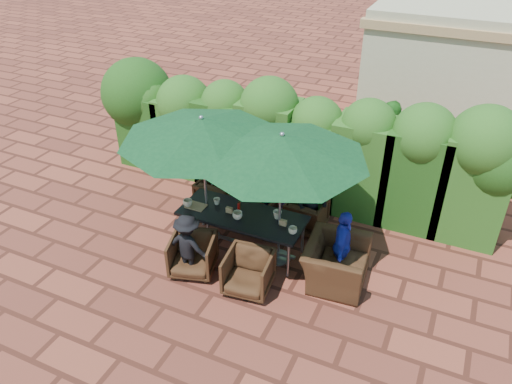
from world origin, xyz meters
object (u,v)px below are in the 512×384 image
at_px(chair_far_right, 307,213).
at_px(chair_near_right, 248,271).
at_px(chair_far_mid, 261,206).
at_px(chair_near_left, 193,253).
at_px(umbrella_left, 202,129).
at_px(umbrella_right, 282,147).
at_px(dining_table, 242,218).
at_px(chair_end_right, 336,257).
at_px(chair_far_left, 222,195).

distance_m(chair_far_right, chair_near_right, 1.98).
distance_m(chair_far_mid, chair_near_left, 1.83).
xyz_separation_m(chair_far_right, chair_near_left, (-1.33, -1.95, 0.02)).
height_order(umbrella_left, chair_near_left, umbrella_left).
bearing_deg(umbrella_right, chair_near_right, -99.39).
distance_m(dining_table, umbrella_left, 1.71).
distance_m(chair_far_mid, chair_near_right, 1.88).
xyz_separation_m(umbrella_right, chair_far_mid, (-0.74, 0.87, -1.85)).
distance_m(chair_far_mid, chair_far_right, 0.89).
bearing_deg(umbrella_right, chair_end_right, -6.79).
xyz_separation_m(dining_table, chair_near_right, (0.55, -0.90, -0.30)).
relative_size(chair_far_left, chair_near_left, 1.13).
xyz_separation_m(chair_far_mid, chair_near_right, (0.59, -1.79, 0.01)).
distance_m(chair_far_mid, chair_end_right, 2.07).
xyz_separation_m(dining_table, chair_far_left, (-0.87, 0.87, -0.25)).
height_order(chair_far_mid, chair_near_left, chair_near_left).
xyz_separation_m(chair_far_mid, chair_end_right, (1.81, -1.00, 0.12)).
relative_size(chair_far_mid, chair_near_left, 0.98).
bearing_deg(umbrella_left, chair_near_right, -36.47).
xyz_separation_m(umbrella_left, chair_far_left, (-0.14, 0.83, -1.79)).
bearing_deg(chair_far_mid, chair_near_left, 86.51).
bearing_deg(chair_far_left, chair_near_right, 134.62).
height_order(dining_table, chair_far_left, chair_far_left).
height_order(chair_far_left, chair_end_right, chair_end_right).
height_order(chair_far_left, chair_near_left, chair_far_left).
height_order(chair_far_mid, chair_near_right, chair_near_right).
xyz_separation_m(chair_far_right, chair_near_right, (-0.29, -1.96, 0.02)).
height_order(umbrella_left, chair_far_right, umbrella_left).
bearing_deg(chair_far_right, umbrella_left, 35.56).
bearing_deg(chair_far_mid, chair_far_left, 11.64).
bearing_deg(chair_far_mid, umbrella_right, 141.27).
relative_size(umbrella_right, chair_end_right, 2.50).
relative_size(umbrella_left, chair_far_right, 3.94).
relative_size(umbrella_left, chair_end_right, 2.50).
relative_size(chair_far_left, chair_far_mid, 1.15).
distance_m(chair_far_right, chair_end_right, 1.50).
bearing_deg(chair_near_right, chair_end_right, 26.37).
relative_size(chair_far_left, chair_near_right, 1.13).
bearing_deg(chair_far_left, chair_far_right, -167.72).
relative_size(dining_table, chair_near_right, 2.97).
height_order(dining_table, umbrella_right, umbrella_right).
distance_m(chair_near_right, chair_end_right, 1.45).
bearing_deg(chair_far_right, chair_far_left, 8.88).
relative_size(chair_near_left, chair_near_right, 1.00).
height_order(umbrella_right, chair_far_left, umbrella_right).
height_order(dining_table, chair_near_left, dining_table).
height_order(dining_table, chair_far_right, dining_table).
bearing_deg(umbrella_right, chair_near_left, -143.00).
xyz_separation_m(chair_far_left, chair_far_right, (1.70, 0.19, -0.07)).
bearing_deg(chair_far_left, chair_end_right, 165.48).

